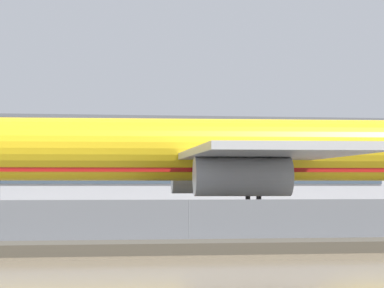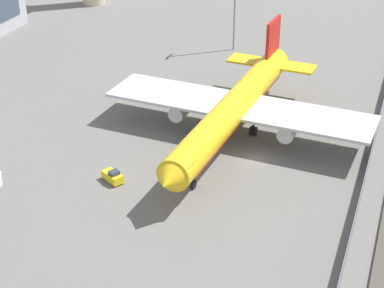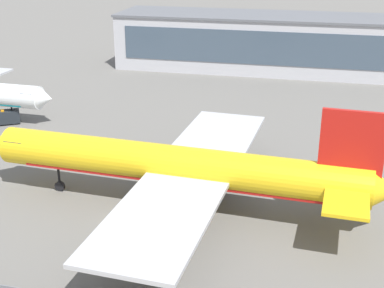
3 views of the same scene
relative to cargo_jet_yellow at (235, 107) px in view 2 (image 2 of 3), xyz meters
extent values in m
plane|color=#66635E|center=(-5.66, -4.51, -5.22)|extent=(500.00, 500.00, 0.00)
cube|color=slate|center=(-5.66, -20.51, -4.12)|extent=(280.00, 0.08, 2.21)
cylinder|color=slate|center=(-5.66, -20.51, -4.12)|extent=(0.10, 0.10, 2.21)
cylinder|color=yellow|center=(-0.73, 0.04, 0.19)|extent=(43.10, 6.96, 4.42)
cone|color=yellow|center=(-23.37, 1.39, 0.19)|extent=(3.12, 4.36, 4.20)
cone|color=yellow|center=(21.90, -1.30, 0.19)|extent=(3.11, 4.14, 3.98)
cube|color=#232D3D|center=(-20.44, 1.22, 0.75)|extent=(2.65, 3.90, 1.33)
cube|color=red|center=(-0.73, 0.04, -1.02)|extent=(36.62, 5.70, 0.80)
cube|color=#B7BABF|center=(0.80, -10.37, -0.36)|extent=(10.65, 21.12, 0.44)
cube|color=#B7BABF|center=(2.02, 10.20, -0.36)|extent=(10.65, 21.12, 0.44)
cylinder|color=#B7BABF|center=(-0.39, -8.64, -1.80)|extent=(6.14, 2.78, 2.43)
cylinder|color=#B7BABF|center=(0.64, 8.63, -1.80)|extent=(6.14, 2.78, 2.43)
cube|color=red|center=(18.12, -1.08, 4.61)|extent=(6.46, 0.91, 7.52)
cube|color=yellow|center=(17.89, -4.85, 0.52)|extent=(4.73, 7.79, 0.35)
cube|color=yellow|center=(18.34, 2.69, 0.52)|extent=(4.73, 7.79, 0.35)
cylinder|color=black|center=(-15.73, 0.94, -3.31)|extent=(0.31, 0.31, 2.59)
cylinder|color=black|center=(-15.73, 0.94, -4.60)|extent=(1.26, 0.56, 1.24)
cylinder|color=black|center=(2.13, -2.45, -3.31)|extent=(0.35, 0.35, 2.59)
cylinder|color=black|center=(2.13, -2.45, -4.60)|extent=(1.48, 1.08, 1.42)
cylinder|color=black|center=(2.40, 2.18, -3.31)|extent=(0.35, 0.35, 2.59)
cylinder|color=black|center=(2.40, 2.18, -4.60)|extent=(1.48, 1.08, 1.42)
cube|color=yellow|center=(-17.90, 11.85, -4.48)|extent=(2.99, 3.57, 1.11)
cube|color=#283847|center=(-18.10, 11.50, -3.67)|extent=(1.67, 1.61, 0.50)
cylinder|color=black|center=(-17.81, 10.65, -4.87)|extent=(0.54, 0.72, 0.70)
cylinder|color=black|center=(-18.98, 11.33, -4.87)|extent=(0.54, 0.72, 0.70)
cylinder|color=black|center=(-16.81, 12.36, -4.87)|extent=(0.54, 0.72, 0.70)
cylinder|color=black|center=(-17.98, 13.04, -4.87)|extent=(0.54, 0.72, 0.70)
camera|label=1|loc=(-12.56, -63.69, -2.27)|focal=85.00mm
camera|label=2|loc=(-84.17, -23.96, 40.92)|focal=60.00mm
camera|label=3|loc=(13.86, -53.24, 24.66)|focal=50.00mm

